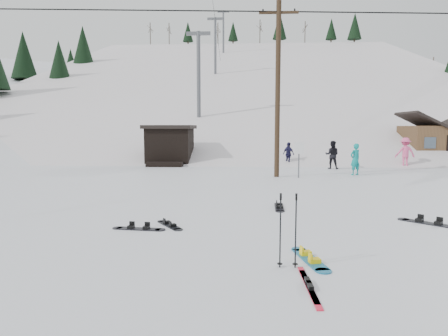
# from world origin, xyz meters

# --- Properties ---
(ground) EXTENTS (200.00, 200.00, 0.00)m
(ground) POSITION_xyz_m (0.00, 0.00, 0.00)
(ground) COLOR silver
(ground) RESTS_ON ground
(ski_slope) EXTENTS (60.00, 85.24, 65.97)m
(ski_slope) POSITION_xyz_m (0.00, 55.00, -12.00)
(ski_slope) COLOR silver
(ski_slope) RESTS_ON ground
(treeline_crest) EXTENTS (50.00, 6.00, 10.00)m
(treeline_crest) POSITION_xyz_m (0.00, 86.00, 0.00)
(treeline_crest) COLOR black
(treeline_crest) RESTS_ON ski_slope
(utility_pole) EXTENTS (2.00, 0.26, 9.00)m
(utility_pole) POSITION_xyz_m (2.00, 14.00, 4.68)
(utility_pole) COLOR #3A2819
(utility_pole) RESTS_ON ground
(trail_sign) EXTENTS (0.50, 0.09, 1.85)m
(trail_sign) POSITION_xyz_m (3.10, 13.58, 1.27)
(trail_sign) COLOR #595B60
(trail_sign) RESTS_ON ground
(lift_hut) EXTENTS (3.40, 4.10, 2.75)m
(lift_hut) POSITION_xyz_m (-5.00, 20.94, 1.36)
(lift_hut) COLOR black
(lift_hut) RESTS_ON ground
(lift_tower_near) EXTENTS (2.20, 0.36, 8.00)m
(lift_tower_near) POSITION_xyz_m (-4.00, 30.00, 7.86)
(lift_tower_near) COLOR #595B60
(lift_tower_near) RESTS_ON ski_slope
(lift_tower_mid) EXTENTS (2.20, 0.36, 8.00)m
(lift_tower_mid) POSITION_xyz_m (-4.00, 50.00, 14.36)
(lift_tower_mid) COLOR #595B60
(lift_tower_mid) RESTS_ON ski_slope
(lift_tower_far) EXTENTS (2.20, 0.36, 8.00)m
(lift_tower_far) POSITION_xyz_m (-4.00, 70.00, 20.86)
(lift_tower_far) COLOR #595B60
(lift_tower_far) RESTS_ON ski_slope
(cabin) EXTENTS (5.39, 4.40, 3.77)m
(cabin) POSITION_xyz_m (15.00, 24.00, 1.48)
(cabin) COLOR brown
(cabin) RESTS_ON ground
(hero_snowboard) EXTENTS (0.59, 1.58, 0.11)m
(hero_snowboard) POSITION_xyz_m (1.66, 0.73, 0.03)
(hero_snowboard) COLOR #176C97
(hero_snowboard) RESTS_ON ground
(hero_skis) EXTENTS (0.15, 1.76, 0.09)m
(hero_skis) POSITION_xyz_m (1.43, -0.62, 0.03)
(hero_skis) COLOR red
(hero_skis) RESTS_ON ground
(ski_poles) EXTENTS (0.39, 0.10, 1.41)m
(ski_poles) POSITION_xyz_m (1.17, 0.29, 0.72)
(ski_poles) COLOR black
(ski_poles) RESTS_ON ground
(board_scatter_a) EXTENTS (1.41, 0.39, 0.10)m
(board_scatter_a) POSITION_xyz_m (-2.38, 2.89, 0.03)
(board_scatter_a) COLOR black
(board_scatter_a) RESTS_ON ground
(board_scatter_b) EXTENTS (0.86, 1.12, 0.09)m
(board_scatter_b) POSITION_xyz_m (-1.65, 3.31, 0.02)
(board_scatter_b) COLOR black
(board_scatter_b) RESTS_ON ground
(board_scatter_d) EXTENTS (1.31, 1.21, 0.12)m
(board_scatter_d) POSITION_xyz_m (5.37, 3.90, 0.03)
(board_scatter_d) COLOR black
(board_scatter_d) RESTS_ON ground
(board_scatter_f) EXTENTS (0.34, 1.53, 0.11)m
(board_scatter_f) POSITION_xyz_m (1.48, 5.87, 0.03)
(board_scatter_f) COLOR black
(board_scatter_f) RESTS_ON ground
(skier_teal) EXTENTS (0.75, 0.66, 1.73)m
(skier_teal) POSITION_xyz_m (6.34, 15.03, 0.86)
(skier_teal) COLOR #0E8F8D
(skier_teal) RESTS_ON ground
(skier_dark) EXTENTS (1.01, 0.88, 1.76)m
(skier_dark) POSITION_xyz_m (5.78, 18.23, 0.88)
(skier_dark) COLOR black
(skier_dark) RESTS_ON ground
(skier_pink) EXTENTS (1.25, 0.73, 1.93)m
(skier_pink) POSITION_xyz_m (10.77, 19.58, 0.96)
(skier_pink) COLOR #F3568F
(skier_pink) RESTS_ON ground
(skier_navy) EXTENTS (0.91, 0.95, 1.59)m
(skier_navy) POSITION_xyz_m (3.26, 20.07, 0.80)
(skier_navy) COLOR #181637
(skier_navy) RESTS_ON ground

